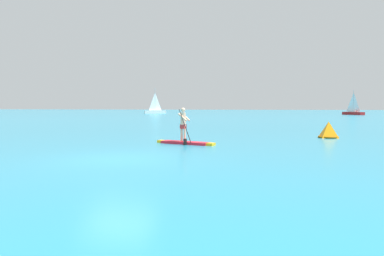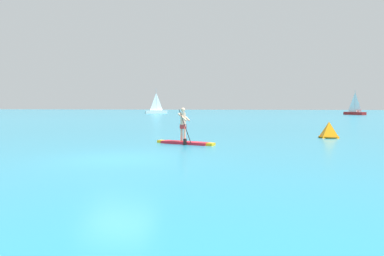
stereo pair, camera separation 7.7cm
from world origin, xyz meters
The scene contains 5 objects.
ground centered at (0.00, 0.00, 0.00)m, with size 440.00×440.00×0.00m, color teal.
paddleboarder_mid_center centered at (1.03, 5.36, 0.37)m, with size 3.16×1.28×1.82m.
race_marker_buoy centered at (8.54, 10.70, 0.42)m, with size 1.36×1.36×0.98m.
sailboat_left_horizon centered at (-27.29, 81.20, 0.83)m, with size 5.96×4.29×7.09m.
sailboat_right_horizon centered at (23.44, 76.55, 0.78)m, with size 4.11×5.80×5.74m.
Camera 1 is at (5.35, -11.26, 1.85)m, focal length 32.36 mm.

